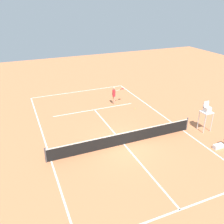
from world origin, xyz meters
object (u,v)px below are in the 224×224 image
at_px(player_serving, 114,94).
at_px(equipment_bag, 218,146).
at_px(umpire_chair, 207,112).
at_px(tennis_ball, 135,109).

distance_m(player_serving, equipment_bag, 10.69).
distance_m(player_serving, umpire_chair, 8.81).
height_order(player_serving, umpire_chair, umpire_chair).
relative_size(tennis_ball, umpire_chair, 0.03).
relative_size(player_serving, umpire_chair, 0.74).
xyz_separation_m(player_serving, equipment_bag, (-3.60, 10.02, -0.92)).
relative_size(player_serving, tennis_ball, 26.36).
xyz_separation_m(player_serving, umpire_chair, (-4.47, 7.57, 0.53)).
height_order(player_serving, equipment_bag, player_serving).
relative_size(tennis_ball, equipment_bag, 0.09).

